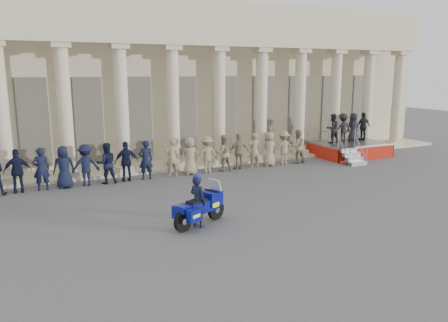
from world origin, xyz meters
TOP-DOWN VIEW (x-y plane):
  - ground at (0.00, 0.00)m, footprint 90.00×90.00m
  - building at (-0.00, 14.74)m, footprint 40.00×12.50m
  - officer_rank at (-1.65, 6.57)m, footprint 20.49×0.71m
  - reviewing_stand at (11.95, 6.95)m, footprint 4.19×4.04m
  - motorcycle at (-0.74, -0.39)m, footprint 2.13×1.35m
  - rider at (-0.85, -0.44)m, footprint 0.63×0.74m

SIDE VIEW (x-z plane):
  - ground at x=0.00m, z-range 0.00..0.00m
  - motorcycle at x=-0.74m, z-range -0.10..1.35m
  - rider at x=-0.85m, z-range -0.01..1.80m
  - officer_rank at x=-1.65m, z-range 0.00..1.87m
  - reviewing_stand at x=11.95m, z-range 0.08..2.65m
  - building at x=0.00m, z-range 0.02..9.02m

